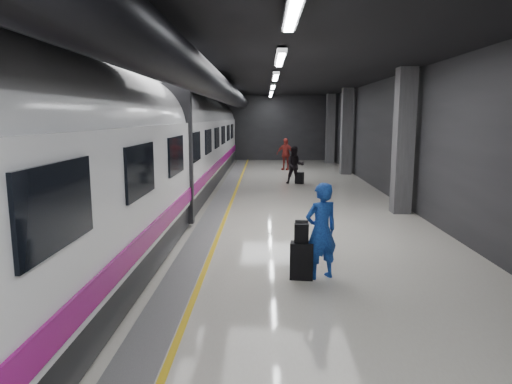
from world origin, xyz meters
TOP-DOWN VIEW (x-y plane):
  - ground at (0.00, 0.00)m, footprint 40.00×40.00m
  - platform_hall at (-0.29, 0.96)m, footprint 10.02×40.02m
  - train at (-3.25, -0.00)m, footprint 3.05×38.00m
  - traveler_main at (1.29, -4.03)m, footprint 0.79×0.67m
  - suitcase_main at (0.93, -4.08)m, footprint 0.46×0.32m
  - shoulder_bag at (0.92, -4.07)m, footprint 0.27×0.15m
  - traveler_far_a at (1.61, 8.23)m, footprint 0.87×0.70m
  - traveler_far_b at (1.43, 13.86)m, footprint 1.15×0.80m
  - suitcase_far at (1.84, 8.35)m, footprint 0.41×0.34m

SIDE VIEW (x-z plane):
  - ground at x=0.00m, z-range 0.00..0.00m
  - suitcase_far at x=1.84m, z-range 0.00..0.52m
  - suitcase_main at x=0.93m, z-range 0.00..0.70m
  - traveler_far_a at x=1.61m, z-range 0.00..1.70m
  - shoulder_bag at x=0.92m, z-range 0.70..1.05m
  - traveler_far_b at x=1.43m, z-range 0.00..1.81m
  - traveler_main at x=1.29m, z-range 0.00..1.82m
  - train at x=-3.25m, z-range 0.04..4.09m
  - platform_hall at x=-0.29m, z-range 1.28..5.79m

